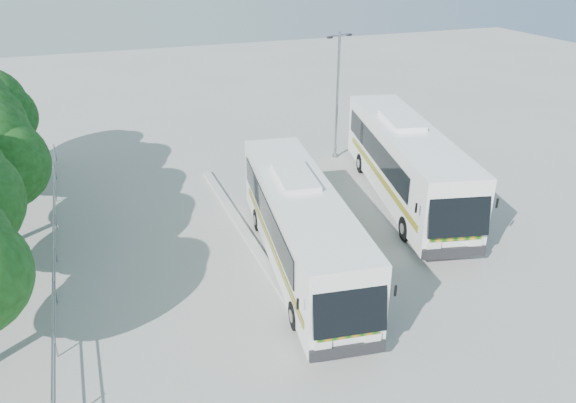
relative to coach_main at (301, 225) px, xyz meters
name	(u,v)px	position (x,y,z in m)	size (l,w,h in m)	color
ground	(317,253)	(1.01, 0.68, -1.81)	(100.00, 100.00, 0.00)	#9F9F9A
kerb_divider	(249,238)	(-1.29, 2.68, -1.73)	(0.40, 16.00, 0.15)	#B2B2AD
railing	(54,234)	(-8.99, 4.68, -1.07)	(0.06, 22.00, 1.00)	gray
coach_main	(301,225)	(0.00, 0.00, 0.00)	(3.99, 12.11, 3.30)	silver
coach_adjacent	(406,161)	(7.07, 4.09, 0.15)	(5.47, 13.15, 3.58)	white
lamppost	(338,91)	(6.40, 10.52, 2.14)	(1.71, 0.71, 7.16)	gray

